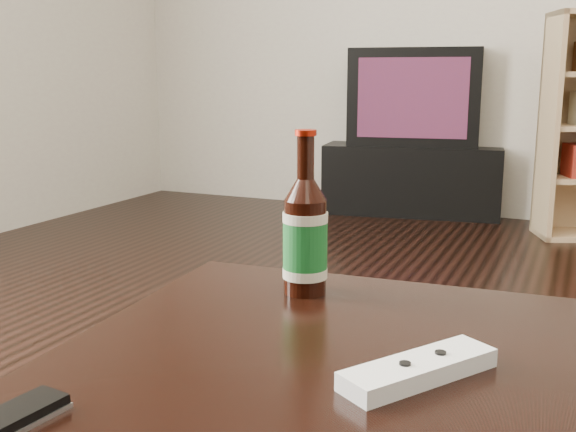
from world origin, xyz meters
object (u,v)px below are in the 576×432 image
at_px(tv_stand, 413,178).
at_px(remote, 419,369).
at_px(tv, 416,97).
at_px(phone, 23,413).
at_px(beer_bottle, 305,237).

distance_m(tv_stand, remote, 3.37).
distance_m(tv, phone, 3.55).
bearing_deg(remote, tv_stand, 136.58).
relative_size(tv_stand, beer_bottle, 3.88).
relative_size(beer_bottle, remote, 1.31).
relative_size(tv, beer_bottle, 3.05).
bearing_deg(phone, remote, 43.68).
bearing_deg(tv, phone, -91.61).
xyz_separation_m(beer_bottle, phone, (-0.10, -0.50, -0.09)).
height_order(phone, remote, remote).
bearing_deg(tv, remote, -85.16).
bearing_deg(tv, tv_stand, 90.00).
height_order(tv, beer_bottle, tv).
relative_size(phone, remote, 0.47).
distance_m(beer_bottle, remote, 0.35).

